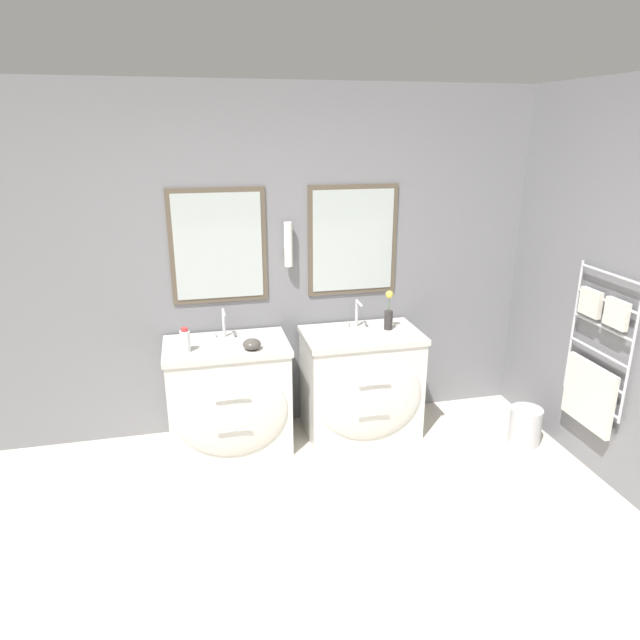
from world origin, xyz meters
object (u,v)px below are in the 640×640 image
at_px(amenity_bowl, 252,344).
at_px(waste_bin, 525,425).
at_px(vanity_left, 229,396).
at_px(flower_vase, 389,314).
at_px(toiletry_bottle, 185,341).
at_px(vanity_right, 362,383).

distance_m(amenity_bowl, waste_bin, 2.16).
relative_size(vanity_left, flower_vase, 2.90).
relative_size(vanity_left, toiletry_bottle, 5.13).
bearing_deg(toiletry_bottle, vanity_right, 2.47).
bearing_deg(vanity_right, toiletry_bottle, -177.53).
bearing_deg(flower_vase, vanity_right, -163.73).
xyz_separation_m(toiletry_bottle, waste_bin, (2.46, -0.39, -0.75)).
xyz_separation_m(vanity_right, waste_bin, (1.16, -0.45, -0.27)).
bearing_deg(vanity_left, flower_vase, 2.96).
relative_size(vanity_right, amenity_bowl, 6.94).
bearing_deg(flower_vase, amenity_bowl, -170.18).
bearing_deg(flower_vase, vanity_left, -177.04).
distance_m(vanity_right, toiletry_bottle, 1.38).
bearing_deg(flower_vase, toiletry_bottle, -175.48).
bearing_deg(amenity_bowl, flower_vase, 9.82).
xyz_separation_m(toiletry_bottle, flower_vase, (1.51, 0.12, 0.04)).
height_order(vanity_right, amenity_bowl, amenity_bowl).
bearing_deg(vanity_left, toiletry_bottle, -168.72).
distance_m(toiletry_bottle, waste_bin, 2.60).
height_order(vanity_left, amenity_bowl, amenity_bowl).
height_order(toiletry_bottle, flower_vase, flower_vase).
bearing_deg(amenity_bowl, toiletry_bottle, 171.79).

